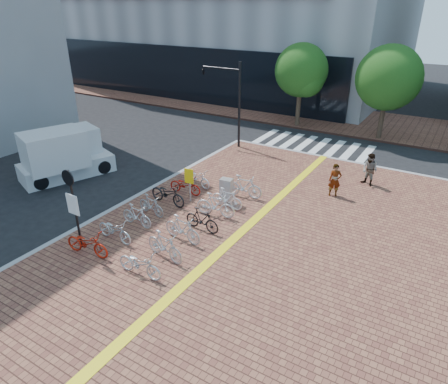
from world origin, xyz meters
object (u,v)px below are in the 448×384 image
Objects in this scene: pedestrian_a at (335,180)px; pedestrian_b at (370,170)px; bike_1 at (115,230)px; bike_11 at (215,205)px; bike_13 at (244,187)px; bike_8 at (165,246)px; bike_4 at (168,194)px; bike_7 at (140,264)px; bike_6 at (197,178)px; bike_5 at (185,185)px; notice_sign at (72,200)px; bike_9 at (182,229)px; bike_12 at (227,198)px; traffic_light_pole at (222,87)px; utility_box at (226,191)px; bike_2 at (137,215)px; bike_3 at (151,205)px; bike_0 at (87,243)px; bike_10 at (202,220)px; box_truck at (63,154)px; yellow_sign at (189,179)px.

pedestrian_b is (1.12, 2.13, 0.03)m from pedestrian_a.
bike_11 is (2.31, 3.71, 0.07)m from bike_1.
bike_13 is at bearing -19.42° from bike_1.
bike_4 is at bearing 45.92° from bike_8.
bike_13 is at bearing -3.38° from bike_7.
bike_6 is 1.07× the size of pedestrian_a.
bike_1 is at bearing -150.14° from pedestrian_a.
bike_5 is 6.17m from notice_sign.
bike_4 reaches higher than bike_7.
bike_9 is at bearing -142.57° from pedestrian_a.
pedestrian_a is 11.76m from notice_sign.
pedestrian_a is (3.75, 3.76, 0.34)m from bike_12.
bike_5 is 0.32× the size of traffic_light_pole.
pedestrian_b is at bearing 46.73° from utility_box.
bike_8 is at bearing -90.29° from pedestrian_b.
bike_2 is 4.11m from bike_12.
bike_8 is at bearing -139.19° from bike_4.
bike_12 is at bearing -57.09° from traffic_light_pole.
bike_1 is 4.87m from bike_5.
bike_4 is at bearing -74.51° from traffic_light_pole.
bike_1 is at bearing 150.81° from bike_13.
bike_3 is at bearing -160.22° from pedestrian_a.
bike_9 is at bearing -50.73° from bike_0.
bike_6 is 1.05× the size of bike_10.
box_truck is at bearing 61.42° from bike_7.
notice_sign is (-0.60, -3.42, 1.56)m from bike_3.
bike_8 reaches higher than bike_4.
bike_11 is 0.98× the size of bike_13.
box_truck is at bearing 48.78° from bike_0.
bike_1 is 1.08× the size of yellow_sign.
bike_12 is (0.05, 3.30, -0.06)m from bike_9.
bike_10 is (0.12, 3.58, 0.03)m from bike_7.
utility_box is (2.22, 2.71, 0.14)m from bike_3.
bike_0 is 7.69m from bike_13.
traffic_light_pole is 1.03× the size of box_truck.
bike_1 is at bearing 177.31° from bike_5.
bike_7 is at bearing -173.03° from bike_9.
bike_10 is at bearing 173.53° from bike_13.
bike_9 reaches higher than bike_1.
bike_0 reaches higher than bike_1.
bike_0 is 6.38m from bike_12.
bike_3 is at bearing -76.18° from traffic_light_pole.
bike_8 is 1.00× the size of bike_11.
bike_12 is 1.97m from yellow_sign.
bike_10 is at bearing -80.98° from bike_3.
bike_6 is 2.63m from bike_13.
pedestrian_b is at bearing -46.52° from bike_6.
box_truck is at bearing 74.08° from bike_2.
box_truck is at bearing -170.29° from utility_box.
notice_sign reaches higher than bike_3.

